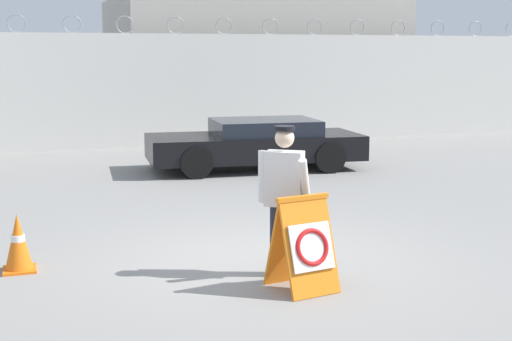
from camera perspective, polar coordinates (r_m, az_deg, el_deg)
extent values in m
plane|color=gray|center=(8.91, 0.40, -7.12)|extent=(90.00, 90.00, 0.00)
cube|color=silver|center=(19.45, -10.30, 6.30)|extent=(36.00, 0.30, 3.02)
torus|color=gray|center=(19.24, -18.61, 11.09)|extent=(0.47, 0.03, 0.47)
torus|color=gray|center=(19.29, -14.51, 11.27)|extent=(0.47, 0.03, 0.47)
torus|color=gray|center=(19.44, -10.45, 11.40)|extent=(0.47, 0.03, 0.47)
torus|color=gray|center=(19.68, -6.46, 11.47)|extent=(0.47, 0.03, 0.47)
torus|color=gray|center=(20.00, -2.59, 11.48)|extent=(0.47, 0.03, 0.47)
torus|color=gray|center=(20.41, 1.14, 11.45)|extent=(0.47, 0.03, 0.47)
torus|color=gray|center=(20.90, 4.71, 11.38)|extent=(0.47, 0.03, 0.47)
torus|color=gray|center=(21.47, 8.10, 11.26)|extent=(0.47, 0.03, 0.47)
torus|color=gray|center=(22.10, 11.31, 11.12)|extent=(0.47, 0.03, 0.47)
torus|color=gray|center=(22.80, 14.32, 10.96)|extent=(0.47, 0.03, 0.47)
torus|color=gray|center=(23.55, 17.15, 10.78)|extent=(0.47, 0.03, 0.47)
torus|color=gray|center=(24.36, 19.79, 10.59)|extent=(0.47, 0.03, 0.47)
cube|color=#B2ADA3|center=(25.10, -0.70, 8.60)|extent=(9.08, 6.94, 4.31)
cube|color=orange|center=(7.61, 4.32, -6.19)|extent=(0.64, 0.44, 1.00)
cube|color=orange|center=(7.86, 3.09, -5.67)|extent=(0.64, 0.44, 1.00)
cube|color=orange|center=(7.61, 3.73, -2.20)|extent=(0.63, 0.17, 0.05)
cube|color=white|center=(7.57, 4.47, -6.11)|extent=(0.53, 0.26, 0.49)
torus|color=red|center=(7.56, 4.52, -6.13)|extent=(0.43, 0.24, 0.40)
cylinder|color=#232838|center=(8.24, 1.64, -5.57)|extent=(0.15, 0.15, 0.81)
cylinder|color=#232838|center=(8.19, 2.86, -5.66)|extent=(0.15, 0.15, 0.81)
cube|color=silver|center=(8.06, 2.28, -0.66)|extent=(0.47, 0.42, 0.63)
sphere|color=beige|center=(7.99, 2.30, 2.62)|extent=(0.22, 0.22, 0.22)
cylinder|color=silver|center=(8.12, 0.49, -0.48)|extent=(0.09, 0.09, 0.60)
cylinder|color=silver|center=(7.90, 3.94, -0.97)|extent=(0.27, 0.32, 0.58)
cylinder|color=black|center=(7.98, 2.31, 3.41)|extent=(0.23, 0.23, 0.05)
cube|color=orange|center=(8.90, -18.38, -7.52)|extent=(0.38, 0.38, 0.03)
cone|color=orange|center=(8.81, -18.50, -5.39)|extent=(0.32, 0.32, 0.65)
cylinder|color=white|center=(8.80, -18.51, -5.19)|extent=(0.16, 0.16, 0.09)
cylinder|color=black|center=(14.43, -4.80, 0.65)|extent=(0.68, 0.25, 0.67)
cylinder|color=black|center=(16.14, -5.79, 1.57)|extent=(0.68, 0.25, 0.67)
cylinder|color=black|center=(15.14, 5.91, 1.05)|extent=(0.68, 0.25, 0.67)
cylinder|color=black|center=(16.78, 3.89, 1.90)|extent=(0.68, 0.25, 0.67)
cube|color=black|center=(15.54, -0.13, 1.92)|extent=(4.73, 2.21, 0.53)
cube|color=black|center=(15.55, 0.69, 3.51)|extent=(2.33, 1.84, 0.33)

